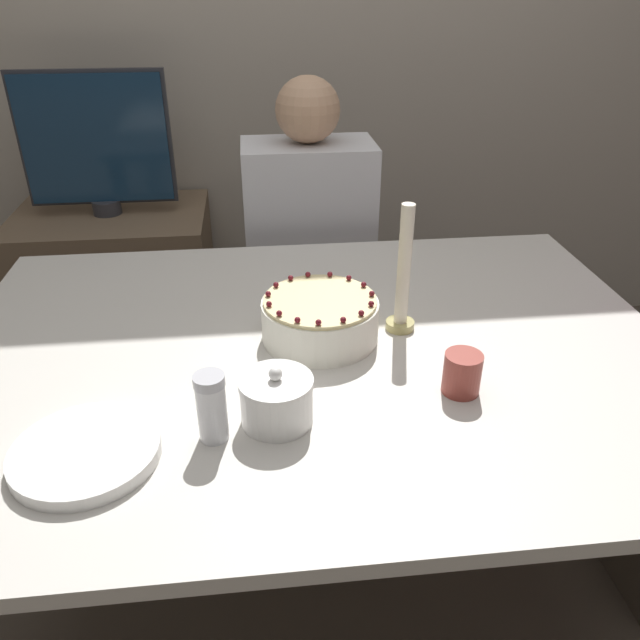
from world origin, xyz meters
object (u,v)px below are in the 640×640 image
Objects in this scene: cake at (320,318)px; person_man_blue_shirt at (309,286)px; sugar_shaker at (212,407)px; candle at (403,281)px; tv_monitor at (96,143)px; sugar_bowl at (277,400)px.

person_man_blue_shirt reaches higher than cake.
candle is at bearing 39.57° from sugar_shaker.
tv_monitor reaches higher than cake.
sugar_shaker is 0.25× the size of tv_monitor.
sugar_bowl is at bearing -134.34° from candle.
candle is (0.18, 0.02, 0.07)m from cake.
cake is at bearing 86.46° from person_man_blue_shirt.
sugar_shaker is 0.51m from candle.
tv_monitor is at bearing 107.52° from sugar_shaker.
tv_monitor reaches higher than sugar_shaker.
cake is at bearing -58.82° from tv_monitor.
person_man_blue_shirt is 2.30× the size of tv_monitor.
sugar_shaker is at bearing -140.43° from candle.
candle is 0.79m from person_man_blue_shirt.
cake is at bearing 55.08° from sugar_shaker.
sugar_bowl is (-0.11, -0.27, -0.00)m from cake.
cake is 0.37m from sugar_shaker.
sugar_shaker is 1.10m from person_man_blue_shirt.
cake is 0.21× the size of person_man_blue_shirt.
person_man_blue_shirt is at bearing -26.97° from tv_monitor.
candle is 0.24× the size of person_man_blue_shirt.
tv_monitor is (-0.54, 1.34, 0.13)m from sugar_bowl.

